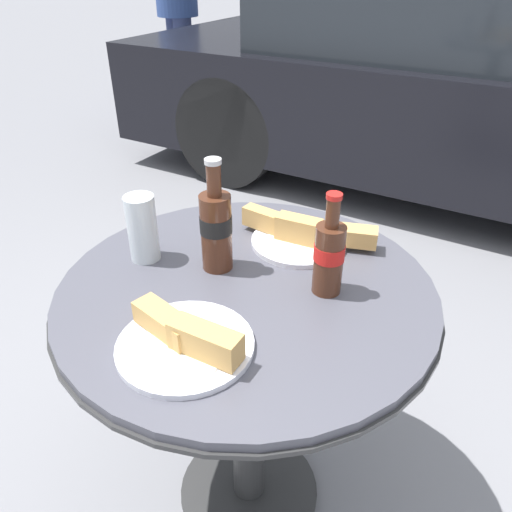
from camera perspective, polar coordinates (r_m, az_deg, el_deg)
name	(u,v)px	position (r m, az deg, el deg)	size (l,w,h in m)	color
ground_plane	(249,491)	(1.60, -0.80, -25.25)	(30.00, 30.00, 0.00)	gray
bistro_table	(247,341)	(1.16, -1.01, -9.72)	(0.81, 0.81, 0.73)	#333333
cola_bottle_left	(216,227)	(1.07, -4.59, 3.29)	(0.07, 0.07, 0.25)	#4C2819
cola_bottle_right	(329,255)	(1.00, 8.35, 0.12)	(0.06, 0.06, 0.22)	#4C2819
drinking_glass	(143,231)	(1.14, -12.82, 2.81)	(0.07, 0.07, 0.15)	#C68923
lunch_plate_near	(186,340)	(0.90, -8.04, -9.45)	(0.25, 0.25, 0.07)	white
lunch_plate_far	(303,234)	(1.20, 5.37, 2.47)	(0.33, 0.23, 0.07)	white
parked_car	(487,82)	(3.49, 24.88, 17.63)	(4.50, 1.85, 1.36)	black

